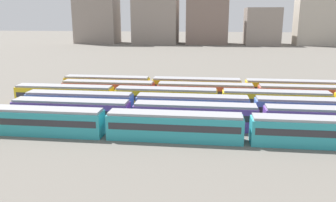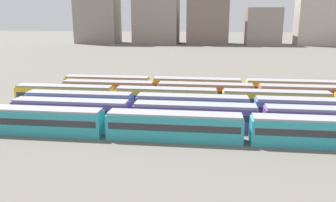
{
  "view_description": "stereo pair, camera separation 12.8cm",
  "coord_description": "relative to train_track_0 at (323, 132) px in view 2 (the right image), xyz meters",
  "views": [
    {
      "loc": [
        20.19,
        -43.08,
        16.19
      ],
      "look_at": [
        13.26,
        13.0,
        2.04
      ],
      "focal_mm": 36.63,
      "sensor_mm": 36.0,
      "label": 1
    },
    {
      "loc": [
        20.31,
        -43.06,
        16.19
      ],
      "look_at": [
        13.26,
        13.0,
        2.04
      ],
      "focal_mm": 36.63,
      "sensor_mm": 36.0,
      "label": 2
    }
  ],
  "objects": [
    {
      "name": "ground_plane",
      "position": [
        -34.64,
        13.0,
        -1.9
      ],
      "size": [
        600.0,
        600.0,
        0.0
      ],
      "primitive_type": "plane",
      "color": "#666059"
    },
    {
      "name": "train_track_0",
      "position": [
        0.0,
        0.0,
        0.0
      ],
      "size": [
        93.6,
        3.06,
        3.75
      ],
      "color": "teal",
      "rests_on": "ground_plane"
    },
    {
      "name": "train_track_1",
      "position": [
        -16.46,
        5.2,
        -0.0
      ],
      "size": [
        55.8,
        3.06,
        3.75
      ],
      "color": "#6B429E",
      "rests_on": "ground_plane"
    },
    {
      "name": "train_track_2",
      "position": [
        1.77,
        10.4,
        0.0
      ],
      "size": [
        93.6,
        3.06,
        3.75
      ],
      "color": "#4C70BC",
      "rests_on": "ground_plane"
    },
    {
      "name": "train_track_3",
      "position": [
        -3.14,
        15.6,
        0.0
      ],
      "size": [
        93.6,
        3.06,
        3.75
      ],
      "color": "yellow",
      "rests_on": "ground_plane"
    },
    {
      "name": "train_track_4",
      "position": [
        -15.25,
        20.8,
        -0.0
      ],
      "size": [
        55.8,
        3.06,
        3.75
      ],
      "color": "#BC4C38",
      "rests_on": "ground_plane"
    },
    {
      "name": "train_track_5",
      "position": [
        1.78,
        26.0,
        0.0
      ],
      "size": [
        93.6,
        3.06,
        3.75
      ],
      "color": "yellow",
      "rests_on": "ground_plane"
    },
    {
      "name": "distant_building_0",
      "position": [
        -82.37,
        160.52,
        20.37
      ],
      "size": [
        24.53,
        16.94,
        44.54
      ],
      "primitive_type": "cube",
      "color": "gray",
      "rests_on": "ground_plane"
    },
    {
      "name": "distant_building_1",
      "position": [
        -46.76,
        160.52,
        11.48
      ],
      "size": [
        25.54,
        20.4,
        26.77
      ],
      "primitive_type": "cube",
      "color": "gray",
      "rests_on": "ground_plane"
    },
    {
      "name": "distant_building_2",
      "position": [
        -16.81,
        160.52,
        13.01
      ],
      "size": [
        23.45,
        18.15,
        29.83
      ],
      "primitive_type": "cube",
      "color": "#7A665B",
      "rests_on": "ground_plane"
    },
    {
      "name": "distant_building_3",
      "position": [
        14.01,
        160.52,
        8.28
      ],
      "size": [
        18.82,
        21.47,
        20.37
      ],
      "primitive_type": "cube",
      "color": "gray",
      "rests_on": "ground_plane"
    },
    {
      "name": "distant_building_4",
      "position": [
        45.02,
        160.52,
        14.67
      ],
      "size": [
        25.46,
        13.91,
        33.14
      ],
      "primitive_type": "cube",
      "color": "#B2A899",
      "rests_on": "ground_plane"
    }
  ]
}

